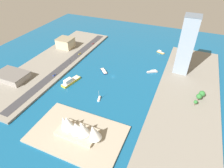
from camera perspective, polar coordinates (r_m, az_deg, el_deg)
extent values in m
plane|color=#145684|center=(256.22, 0.28, 2.36)|extent=(440.00, 440.00, 0.00)
cube|color=gray|center=(242.26, 21.83, -2.62)|extent=(70.00, 240.00, 2.51)
cube|color=gray|center=(300.90, -17.02, 6.52)|extent=(70.00, 240.00, 2.51)
cube|color=#A89E89|center=(185.82, -10.36, -14.55)|extent=(86.71, 54.75, 2.00)
cube|color=#38383D|center=(287.51, -13.54, 5.99)|extent=(11.93, 228.00, 0.15)
cube|color=#999EA3|center=(269.41, 12.02, 3.60)|extent=(14.35, 10.76, 1.95)
cone|color=#999EA3|center=(266.83, 10.41, 3.47)|extent=(2.43, 2.43, 1.76)
cube|color=white|center=(268.98, 12.38, 3.95)|extent=(7.63, 6.13, 1.70)
cube|color=beige|center=(268.87, 12.05, 3.78)|extent=(13.78, 10.33, 0.10)
cube|color=yellow|center=(249.09, -12.25, 0.70)|extent=(13.38, 28.57, 2.90)
cone|color=yellow|center=(257.00, -9.95, 2.25)|extent=(3.11, 3.11, 2.61)
cube|color=white|center=(244.31, -13.17, 0.90)|extent=(7.44, 11.44, 5.03)
cube|color=beige|center=(248.23, -12.29, 0.98)|extent=(12.85, 27.43, 0.10)
cube|color=#1E284C|center=(265.96, -2.49, 3.89)|extent=(14.80, 14.71, 1.24)
cone|color=#1E284C|center=(272.60, -3.09, 4.76)|extent=(1.58, 1.58, 1.11)
cube|color=white|center=(263.23, -2.31, 3.88)|extent=(7.42, 7.39, 1.60)
cube|color=beige|center=(265.60, -2.49, 4.01)|extent=(14.21, 14.12, 0.10)
cube|color=white|center=(218.90, -3.90, -4.44)|extent=(4.53, 9.31, 1.28)
cone|color=white|center=(215.39, -4.19, -5.27)|extent=(1.38, 1.38, 1.15)
cube|color=white|center=(218.92, -3.85, -4.00)|extent=(2.81, 3.67, 1.22)
cube|color=beige|center=(218.45, -3.91, -4.31)|extent=(4.35, 8.94, 0.10)
cylinder|color=silver|center=(214.49, -4.00, -3.25)|extent=(0.24, 0.24, 11.34)
cube|color=orange|center=(325.43, 14.46, 9.21)|extent=(13.53, 9.33, 1.34)
cone|color=orange|center=(322.15, 15.43, 8.75)|extent=(1.61, 1.61, 1.21)
cube|color=white|center=(325.79, 14.19, 9.62)|extent=(6.19, 5.21, 2.01)
cube|color=beige|center=(325.12, 14.48, 9.32)|extent=(12.99, 8.95, 0.10)
cube|color=#C6B793|center=(334.29, -13.83, 11.87)|extent=(24.81, 22.08, 15.24)
cube|color=gray|center=(331.16, -14.04, 13.12)|extent=(25.80, 22.97, 0.80)
cube|color=gray|center=(276.53, -27.90, 2.07)|extent=(39.73, 26.30, 8.07)
cube|color=slate|center=(274.36, -28.15, 2.83)|extent=(41.32, 27.35, 0.80)
cube|color=#8C9EB2|center=(262.65, 21.47, 10.67)|extent=(18.57, 18.92, 75.03)
cube|color=slate|center=(250.11, 23.46, 18.44)|extent=(19.31, 19.68, 0.80)
cylinder|color=black|center=(343.64, -5.82, 12.11)|extent=(0.27, 0.65, 0.64)
cylinder|color=black|center=(342.86, -5.57, 12.07)|extent=(0.27, 0.65, 0.64)
cylinder|color=black|center=(341.33, -6.07, 11.92)|extent=(0.27, 0.65, 0.64)
cylinder|color=black|center=(340.54, -5.82, 11.88)|extent=(0.27, 0.65, 0.64)
cube|color=red|center=(341.98, -5.82, 12.04)|extent=(2.00, 4.30, 0.75)
cube|color=#262D38|center=(341.56, -5.85, 12.12)|extent=(1.72, 2.43, 0.47)
cylinder|color=black|center=(265.69, -16.92, 2.74)|extent=(0.28, 0.65, 0.64)
cylinder|color=black|center=(264.75, -16.66, 2.66)|extent=(0.28, 0.65, 0.64)
cylinder|color=black|center=(263.85, -17.35, 2.39)|extent=(0.28, 0.65, 0.64)
cylinder|color=black|center=(262.89, -17.09, 2.31)|extent=(0.28, 0.65, 0.64)
cube|color=blue|center=(264.12, -17.02, 2.58)|extent=(1.95, 4.55, 0.84)
cube|color=#262D38|center=(263.62, -17.07, 2.68)|extent=(1.66, 2.57, 0.53)
cylinder|color=black|center=(312.09, -9.69, 9.13)|extent=(0.26, 0.64, 0.64)
cylinder|color=black|center=(311.30, -9.45, 9.09)|extent=(0.26, 0.64, 0.64)
cylinder|color=black|center=(309.50, -10.04, 8.85)|extent=(0.26, 0.64, 0.64)
cylinder|color=black|center=(308.72, -9.79, 8.80)|extent=(0.26, 0.64, 0.64)
cube|color=yellow|center=(310.27, -9.75, 9.02)|extent=(1.80, 5.05, 0.77)
cube|color=#262D38|center=(309.81, -9.78, 9.10)|extent=(1.57, 2.83, 0.47)
cylinder|color=black|center=(283.30, -12.34, 6.32)|extent=(0.18, 0.18, 5.50)
cube|color=black|center=(281.72, -12.43, 6.89)|extent=(0.36, 0.36, 1.00)
sphere|color=red|center=(281.55, -12.44, 6.95)|extent=(0.24, 0.24, 0.24)
sphere|color=yellow|center=(281.72, -12.43, 6.89)|extent=(0.24, 0.24, 0.24)
sphere|color=green|center=(281.89, -12.42, 6.83)|extent=(0.24, 0.24, 0.24)
cube|color=#BCAD93|center=(183.91, -10.44, -14.06)|extent=(38.10, 20.42, 3.00)
cone|color=white|center=(170.58, -5.54, -14.20)|extent=(14.22, 11.82, 16.35)
cone|color=white|center=(174.80, -8.90, -12.99)|extent=(13.35, 11.96, 15.34)
cone|color=white|center=(178.87, -10.68, -12.70)|extent=(14.41, 12.56, 12.71)
cone|color=white|center=(181.09, -13.09, -11.34)|extent=(13.55, 11.27, 16.24)
cone|color=white|center=(183.87, -14.19, -11.10)|extent=(9.52, 8.32, 13.30)
cylinder|color=brown|center=(239.15, 25.25, -3.41)|extent=(0.50, 0.50, 2.80)
sphere|color=#2D7233|center=(236.76, 25.50, -2.65)|extent=(6.80, 6.80, 6.80)
cylinder|color=brown|center=(232.82, 24.51, -4.21)|extent=(0.50, 0.50, 3.72)
sphere|color=#2D7233|center=(230.30, 24.78, -3.41)|extent=(5.99, 5.99, 5.99)
cylinder|color=brown|center=(225.04, 23.70, -5.59)|extent=(0.50, 0.50, 3.34)
sphere|color=#2D7233|center=(223.02, 23.91, -4.96)|extent=(4.03, 4.03, 4.03)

